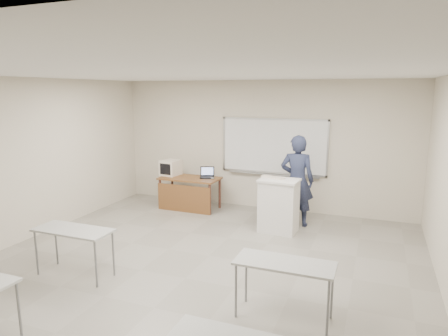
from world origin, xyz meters
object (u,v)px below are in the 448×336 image
at_px(whiteboard, 274,147).
at_px(podium, 279,205).
at_px(laptop, 208,175).
at_px(crt_monitor, 171,168).
at_px(instructor_desk, 188,187).
at_px(keyboard, 273,177).
at_px(mouse, 212,178).
at_px(presenter, 297,181).

xyz_separation_m(whiteboard, podium, (0.50, -1.47, -0.95)).
relative_size(podium, laptop, 3.21).
distance_m(whiteboard, crt_monitor, 2.51).
distance_m(whiteboard, podium, 1.82).
relative_size(instructor_desk, keyboard, 2.96).
height_order(mouse, presenter, presenter).
xyz_separation_m(keyboard, presenter, (0.40, 0.45, -0.13)).
relative_size(instructor_desk, mouse, 15.75).
height_order(mouse, keyboard, keyboard).
relative_size(whiteboard, instructor_desk, 1.77).
bearing_deg(laptop, keyboard, -47.01).
xyz_separation_m(crt_monitor, laptop, (0.95, 0.06, -0.12)).
height_order(whiteboard, keyboard, whiteboard).
bearing_deg(laptop, crt_monitor, 162.87).
bearing_deg(instructor_desk, presenter, -2.94).
bearing_deg(podium, laptop, 157.10).
relative_size(whiteboard, laptop, 7.50).
distance_m(podium, presenter, 0.71).
bearing_deg(keyboard, whiteboard, 122.30).
height_order(podium, mouse, podium).
distance_m(whiteboard, presenter, 1.31).
xyz_separation_m(podium, keyboard, (-0.15, 0.08, 0.54)).
bearing_deg(keyboard, laptop, 172.00).
height_order(whiteboard, instructor_desk, whiteboard).
bearing_deg(podium, instructor_desk, 166.95).
height_order(crt_monitor, laptop, crt_monitor).
xyz_separation_m(instructor_desk, crt_monitor, (-0.55, 0.20, 0.39)).
height_order(keyboard, presenter, presenter).
distance_m(laptop, mouse, 0.19).
xyz_separation_m(whiteboard, laptop, (-1.43, -0.51, -0.67)).
distance_m(crt_monitor, laptop, 0.96).
bearing_deg(crt_monitor, mouse, 5.80).
height_order(whiteboard, crt_monitor, whiteboard).
bearing_deg(mouse, podium, -50.41).
height_order(whiteboard, laptop, whiteboard).
height_order(whiteboard, podium, whiteboard).
bearing_deg(mouse, whiteboard, 0.76).
height_order(instructor_desk, mouse, mouse).
relative_size(crt_monitor, laptop, 1.35).
bearing_deg(keyboard, instructor_desk, -177.43).
xyz_separation_m(instructor_desk, presenter, (2.58, -0.16, 0.40)).
distance_m(whiteboard, keyboard, 1.49).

